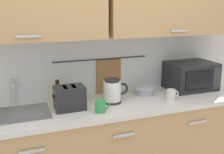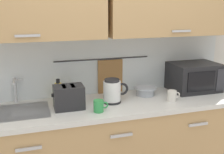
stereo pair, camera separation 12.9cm
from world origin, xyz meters
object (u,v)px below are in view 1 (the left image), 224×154
(electric_kettle, at_px, (113,91))
(toaster, at_px, (70,98))
(mug_near_sink, at_px, (101,106))
(mug_by_kettle, at_px, (171,95))
(mixing_bowl, at_px, (144,90))
(dish_soap_bottle, at_px, (58,92))
(microwave, at_px, (191,76))

(electric_kettle, relative_size, toaster, 0.89)
(mug_near_sink, relative_size, mug_by_kettle, 1.00)
(electric_kettle, xyz_separation_m, mug_near_sink, (-0.17, -0.18, -0.05))
(mixing_bowl, height_order, toaster, toaster)
(dish_soap_bottle, xyz_separation_m, mixing_bowl, (0.79, -0.08, -0.04))
(electric_kettle, bearing_deg, mug_near_sink, -133.42)
(toaster, distance_m, mug_by_kettle, 0.90)
(microwave, xyz_separation_m, mixing_bowl, (-0.52, -0.00, -0.09))
(electric_kettle, xyz_separation_m, dish_soap_bottle, (-0.44, 0.18, -0.01))
(dish_soap_bottle, distance_m, mug_by_kettle, 1.00)
(dish_soap_bottle, relative_size, mug_near_sink, 1.63)
(microwave, distance_m, dish_soap_bottle, 1.31)
(electric_kettle, height_order, mug_by_kettle, electric_kettle)
(mug_near_sink, height_order, toaster, toaster)
(electric_kettle, distance_m, dish_soap_bottle, 0.48)
(dish_soap_bottle, bearing_deg, microwave, -3.52)
(microwave, distance_m, mug_by_kettle, 0.44)
(electric_kettle, height_order, dish_soap_bottle, electric_kettle)
(mixing_bowl, distance_m, toaster, 0.75)
(electric_kettle, distance_m, mixing_bowl, 0.37)
(microwave, bearing_deg, mug_by_kettle, -148.13)
(mug_near_sink, bearing_deg, microwave, 15.00)
(mixing_bowl, bearing_deg, mug_near_sink, -151.99)
(microwave, xyz_separation_m, mug_near_sink, (-1.04, -0.28, -0.09))
(toaster, bearing_deg, mug_by_kettle, -5.94)
(mug_near_sink, xyz_separation_m, mug_by_kettle, (0.68, 0.05, 0.00))
(dish_soap_bottle, height_order, mug_by_kettle, dish_soap_bottle)
(microwave, height_order, toaster, microwave)
(dish_soap_bottle, height_order, mug_near_sink, dish_soap_bottle)
(microwave, height_order, mug_near_sink, microwave)
(dish_soap_bottle, bearing_deg, mixing_bowl, -5.94)
(mixing_bowl, relative_size, mug_by_kettle, 1.78)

